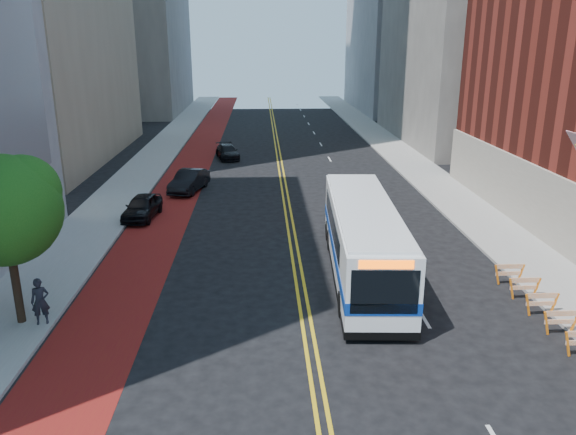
% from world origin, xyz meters
% --- Properties ---
extents(ground, '(160.00, 160.00, 0.00)m').
position_xyz_m(ground, '(0.00, 0.00, 0.00)').
color(ground, black).
rests_on(ground, ground).
extents(sidewalk_left, '(4.00, 140.00, 0.15)m').
position_xyz_m(sidewalk_left, '(-12.00, 30.00, 0.07)').
color(sidewalk_left, gray).
rests_on(sidewalk_left, ground).
extents(sidewalk_right, '(4.00, 140.00, 0.15)m').
position_xyz_m(sidewalk_right, '(12.00, 30.00, 0.07)').
color(sidewalk_right, gray).
rests_on(sidewalk_right, ground).
extents(bus_lane_paint, '(3.60, 140.00, 0.01)m').
position_xyz_m(bus_lane_paint, '(-8.10, 30.00, 0.00)').
color(bus_lane_paint, maroon).
rests_on(bus_lane_paint, ground).
extents(center_line_inner, '(0.14, 140.00, 0.01)m').
position_xyz_m(center_line_inner, '(-0.18, 30.00, 0.00)').
color(center_line_inner, gold).
rests_on(center_line_inner, ground).
extents(center_line_outer, '(0.14, 140.00, 0.01)m').
position_xyz_m(center_line_outer, '(0.18, 30.00, 0.00)').
color(center_line_outer, gold).
rests_on(center_line_outer, ground).
extents(lane_dashes, '(0.14, 98.20, 0.01)m').
position_xyz_m(lane_dashes, '(4.80, 38.00, 0.01)').
color(lane_dashes, silver).
rests_on(lane_dashes, ground).
extents(construction_barriers, '(1.42, 10.91, 1.00)m').
position_xyz_m(construction_barriers, '(9.60, 3.42, 0.68)').
color(construction_barriers, orange).
rests_on(construction_barriers, ground).
extents(street_tree, '(4.20, 4.20, 6.70)m').
position_xyz_m(street_tree, '(-11.24, 6.04, 4.91)').
color(street_tree, black).
rests_on(street_tree, sidewalk_left).
extents(transit_bus, '(3.58, 13.09, 3.56)m').
position_xyz_m(transit_bus, '(3.02, 10.31, 1.86)').
color(transit_bus, white).
rests_on(transit_bus, ground).
extents(car_a, '(2.20, 4.52, 1.49)m').
position_xyz_m(car_a, '(-9.30, 20.01, 0.74)').
color(car_a, black).
rests_on(car_a, ground).
extents(car_b, '(2.80, 5.07, 1.58)m').
position_xyz_m(car_b, '(-7.12, 26.59, 0.79)').
color(car_b, black).
rests_on(car_b, ground).
extents(car_c, '(2.76, 4.74, 1.29)m').
position_xyz_m(car_c, '(-4.94, 38.73, 0.64)').
color(car_c, black).
rests_on(car_c, ground).
extents(pedestrian, '(0.78, 0.62, 1.88)m').
position_xyz_m(pedestrian, '(-10.40, 5.81, 1.09)').
color(pedestrian, black).
rests_on(pedestrian, sidewalk_left).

